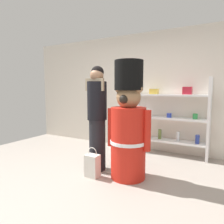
# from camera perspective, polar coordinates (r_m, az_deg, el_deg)

# --- Properties ---
(ground_plane) EXTENTS (6.40, 6.40, 0.00)m
(ground_plane) POSITION_cam_1_polar(r_m,az_deg,el_deg) (3.06, -5.18, -20.00)
(ground_plane) COLOR #9E9389
(back_wall) EXTENTS (6.40, 0.12, 2.60)m
(back_wall) POSITION_cam_1_polar(r_m,az_deg,el_deg) (4.72, 9.97, 5.52)
(back_wall) COLOR silver
(back_wall) RESTS_ON ground_plane
(merchandise_shelf) EXTENTS (1.54, 0.35, 1.59)m
(merchandise_shelf) POSITION_cam_1_polar(r_m,az_deg,el_deg) (4.39, 15.68, -1.30)
(merchandise_shelf) COLOR white
(merchandise_shelf) RESTS_ON ground_plane
(teddy_bear_guard) EXTENTS (0.71, 0.55, 1.78)m
(teddy_bear_guard) POSITION_cam_1_polar(r_m,az_deg,el_deg) (3.11, 4.55, -3.92)
(teddy_bear_guard) COLOR red
(teddy_bear_guard) RESTS_ON ground_plane
(person_shopper) EXTENTS (0.34, 0.32, 1.74)m
(person_shopper) POSITION_cam_1_polar(r_m,az_deg,el_deg) (3.40, -4.16, -1.08)
(person_shopper) COLOR black
(person_shopper) RESTS_ON ground_plane
(shopping_bag) EXTENTS (0.21, 0.16, 0.47)m
(shopping_bag) POSITION_cam_1_polar(r_m,az_deg,el_deg) (3.30, -5.47, -14.57)
(shopping_bag) COLOR silver
(shopping_bag) RESTS_ON ground_plane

